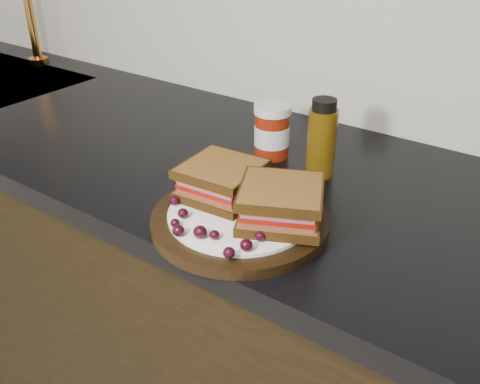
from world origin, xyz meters
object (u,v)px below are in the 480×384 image
Objects in this scene: plate at (240,220)px; sandwich_left at (221,180)px; oil_bottle at (322,138)px; condiment_jar at (272,131)px.

plate is 0.08m from sandwich_left.
sandwich_left is at bearing -110.14° from oil_bottle.
sandwich_left is at bearing 154.52° from plate.
sandwich_left is at bearing -79.13° from condiment_jar.
oil_bottle reaches higher than plate.
oil_bottle is (0.12, -0.02, 0.02)m from condiment_jar.
condiment_jar is at bearing 111.88° from plate.
plate is at bearing -68.12° from condiment_jar.
oil_bottle is at bearing 65.72° from sandwich_left.
condiment_jar is at bearing 172.12° from oil_bottle.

